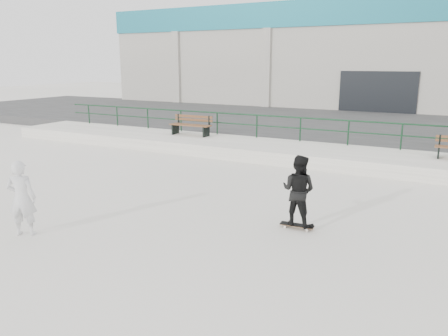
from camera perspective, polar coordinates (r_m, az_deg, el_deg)
The scene contains 9 objects.
ground at distance 9.11m, azimuth -5.94°, elevation -10.81°, with size 120.00×120.00×0.00m, color beige.
ledge at distance 17.38m, azimuth 11.63°, elevation 1.70°, with size 30.00×3.00×0.50m, color beige.
parking_strip at distance 25.54m, azimuth 17.06°, elevation 5.13°, with size 60.00×14.00×0.50m, color #343434.
railing at distance 18.44m, azimuth 12.93°, elevation 5.45°, with size 28.00×0.06×1.03m.
commercial_building at distance 39.15m, azimuth 21.59°, elevation 13.90°, with size 44.20×16.33×8.00m.
bench_left at distance 20.16m, azimuth -4.30°, elevation 5.59°, with size 1.99×0.61×0.91m.
skateboard at distance 10.37m, azimuth 9.50°, elevation -7.39°, with size 0.79×0.25×0.09m.
standing_skater at distance 10.10m, azimuth 9.69°, elevation -2.90°, with size 0.80×0.62×1.65m, color black.
seated_skater at distance 10.59m, azimuth -24.91°, elevation -3.61°, with size 0.62×0.41×1.71m, color silver.
Camera 1 is at (4.66, -6.87, 3.76)m, focal length 35.00 mm.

